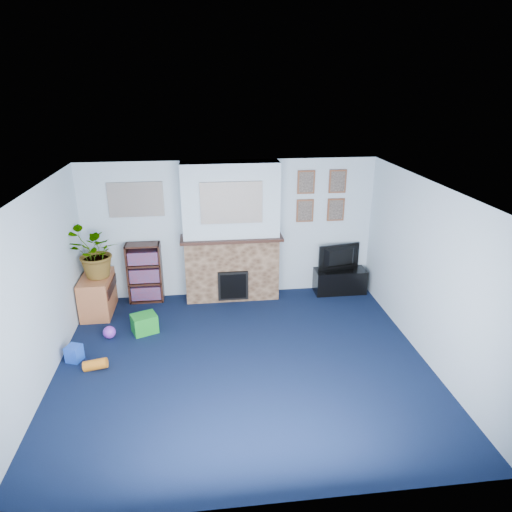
{
  "coord_description": "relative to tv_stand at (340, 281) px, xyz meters",
  "views": [
    {
      "loc": [
        -0.45,
        -5.28,
        3.62
      ],
      "look_at": [
        0.27,
        0.79,
        1.26
      ],
      "focal_mm": 32.0,
      "sensor_mm": 36.0,
      "label": 1
    }
  ],
  "objects": [
    {
      "name": "portrait_tl",
      "position": [
        -0.65,
        0.2,
        1.77
      ],
      "size": [
        0.3,
        0.03,
        0.4
      ],
      "primitive_type": "cube",
      "color": "brown",
      "rests_on": "wall_back"
    },
    {
      "name": "potted_plant",
      "position": [
        -4.14,
        -0.33,
        0.84
      ],
      "size": [
        0.95,
        0.99,
        0.85
      ],
      "primitive_type": "imported",
      "rotation": [
        0.0,
        0.0,
        4.21
      ],
      "color": "#26661E",
      "rests_on": "sideboard"
    },
    {
      "name": "collage_main",
      "position": [
        -1.95,
        -0.19,
        1.55
      ],
      "size": [
        1.0,
        0.03,
        0.68
      ],
      "primitive_type": "cube",
      "color": "gray",
      "rests_on": "chimney_breast"
    },
    {
      "name": "green_crate",
      "position": [
        -3.37,
        -1.03,
        -0.09
      ],
      "size": [
        0.44,
        0.4,
        0.29
      ],
      "primitive_type": "cube",
      "rotation": [
        0.0,
        0.0,
        0.39
      ],
      "color": "#198C26",
      "rests_on": "ground"
    },
    {
      "name": "toy_block",
      "position": [
        -4.25,
        -1.7,
        -0.12
      ],
      "size": [
        0.24,
        0.24,
        0.23
      ],
      "primitive_type": "cube",
      "rotation": [
        0.0,
        0.0,
        -0.36
      ],
      "color": "blue",
      "rests_on": "ground"
    },
    {
      "name": "bookshelf",
      "position": [
        -3.45,
        0.08,
        0.28
      ],
      "size": [
        0.58,
        0.28,
        1.05
      ],
      "color": "black",
      "rests_on": "ground"
    },
    {
      "name": "sideboard",
      "position": [
        -4.19,
        -0.28,
        0.12
      ],
      "size": [
        0.46,
        0.83,
        0.64
      ],
      "primitive_type": "cube",
      "color": "#B06138",
      "rests_on": "ground"
    },
    {
      "name": "wall_right",
      "position": [
        0.55,
        -2.03,
        0.97
      ],
      "size": [
        0.04,
        4.5,
        2.4
      ],
      "primitive_type": "cube",
      "color": "silver",
      "rests_on": "ground"
    },
    {
      "name": "mantel_candle",
      "position": [
        -1.64,
        -0.03,
        1.01
      ],
      "size": [
        0.06,
        0.06,
        0.18
      ],
      "primitive_type": "cylinder",
      "color": "#B2BFC6",
      "rests_on": "chimney_breast"
    },
    {
      "name": "wall_left",
      "position": [
        -4.45,
        -2.03,
        0.97
      ],
      "size": [
        0.04,
        4.5,
        2.4
      ],
      "primitive_type": "cube",
      "color": "silver",
      "rests_on": "ground"
    },
    {
      "name": "toy_tube",
      "position": [
        -3.92,
        -1.94,
        -0.16
      ],
      "size": [
        0.32,
        0.14,
        0.19
      ],
      "primitive_type": "cylinder",
      "rotation": [
        0.0,
        1.43,
        0.0
      ],
      "color": "orange",
      "rests_on": "ground"
    },
    {
      "name": "portrait_br",
      "position": [
        -0.1,
        0.2,
        1.27
      ],
      "size": [
        0.3,
        0.03,
        0.4
      ],
      "primitive_type": "cube",
      "color": "brown",
      "rests_on": "wall_back"
    },
    {
      "name": "mantel_teddy",
      "position": [
        -2.45,
        -0.03,
        0.99
      ],
      "size": [
        0.13,
        0.13,
        0.13
      ],
      "primitive_type": "sphere",
      "color": "gray",
      "rests_on": "chimney_breast"
    },
    {
      "name": "mantel_can",
      "position": [
        -1.22,
        -0.03,
        0.99
      ],
      "size": [
        0.05,
        0.05,
        0.11
      ],
      "primitive_type": "cylinder",
      "color": "blue",
      "rests_on": "chimney_breast"
    },
    {
      "name": "mantel_clock",
      "position": [
        -1.93,
        -0.03,
        1.0
      ],
      "size": [
        0.1,
        0.06,
        0.14
      ],
      "primitive_type": "cube",
      "color": "gold",
      "rests_on": "chimney_breast"
    },
    {
      "name": "chimney_breast",
      "position": [
        -1.95,
        0.02,
        0.96
      ],
      "size": [
        1.72,
        0.5,
        2.4
      ],
      "color": "brown",
      "rests_on": "ground"
    },
    {
      "name": "television",
      "position": [
        0.0,
        0.02,
        0.44
      ],
      "size": [
        0.79,
        0.26,
        0.45
      ],
      "primitive_type": "imported",
      "rotation": [
        0.0,
        0.0,
        3.35
      ],
      "color": "black",
      "rests_on": "tv_stand"
    },
    {
      "name": "wall_front",
      "position": [
        -1.95,
        -4.28,
        0.97
      ],
      "size": [
        5.0,
        0.04,
        2.4
      ],
      "primitive_type": "cube",
      "color": "silver",
      "rests_on": "ground"
    },
    {
      "name": "ceiling",
      "position": [
        -1.95,
        -2.03,
        2.17
      ],
      "size": [
        5.0,
        4.5,
        0.01
      ],
      "primitive_type": "cube",
      "color": "white",
      "rests_on": "wall_back"
    },
    {
      "name": "collage_left",
      "position": [
        -3.5,
        0.21,
        1.55
      ],
      "size": [
        0.9,
        0.03,
        0.58
      ],
      "primitive_type": "cube",
      "color": "gray",
      "rests_on": "wall_back"
    },
    {
      "name": "toy_ball",
      "position": [
        -3.88,
        -1.14,
        -0.14
      ],
      "size": [
        0.19,
        0.19,
        0.19
      ],
      "primitive_type": "sphere",
      "color": "purple",
      "rests_on": "ground"
    },
    {
      "name": "floor",
      "position": [
        -1.95,
        -2.03,
        -0.23
      ],
      "size": [
        5.0,
        4.5,
        0.01
      ],
      "primitive_type": "cube",
      "color": "black",
      "rests_on": "ground"
    },
    {
      "name": "tv_stand",
      "position": [
        0.0,
        0.0,
        0.0
      ],
      "size": [
        0.92,
        0.39,
        0.43
      ],
      "primitive_type": "cube",
      "color": "black",
      "rests_on": "ground"
    },
    {
      "name": "portrait_bl",
      "position": [
        -0.65,
        0.2,
        1.27
      ],
      "size": [
        0.3,
        0.03,
        0.4
      ],
      "primitive_type": "cube",
      "color": "brown",
      "rests_on": "wall_back"
    },
    {
      "name": "wall_back",
      "position": [
        -1.95,
        0.22,
        0.97
      ],
      "size": [
        5.0,
        0.04,
        2.4
      ],
      "primitive_type": "cube",
      "color": "silver",
      "rests_on": "ground"
    },
    {
      "name": "portrait_tr",
      "position": [
        -0.1,
        0.2,
        1.77
      ],
      "size": [
        0.3,
        0.03,
        0.4
      ],
      "primitive_type": "cube",
      "color": "brown",
      "rests_on": "wall_back"
    }
  ]
}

